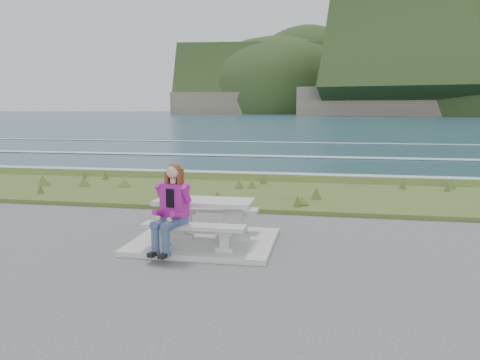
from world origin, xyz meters
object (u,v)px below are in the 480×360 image
Objects in this scene: picnic_table at (204,208)px; bench_seaward at (213,213)px; bench_landward at (194,230)px; seated_woman at (170,220)px.

picnic_table is 1.00× the size of bench_seaward.
bench_landward is 1.40m from bench_seaward.
picnic_table is 0.92m from seated_woman.
bench_landward is at bearing 34.17° from seated_woman.
picnic_table is 0.74m from bench_seaward.
seated_woman is (-0.38, -1.54, 0.20)m from bench_seaward.
seated_woman is at bearing -114.51° from picnic_table.
bench_landward and bench_seaward have the same top height.
seated_woman reaches higher than bench_landward.
seated_woman is (-0.38, -0.84, -0.03)m from picnic_table.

